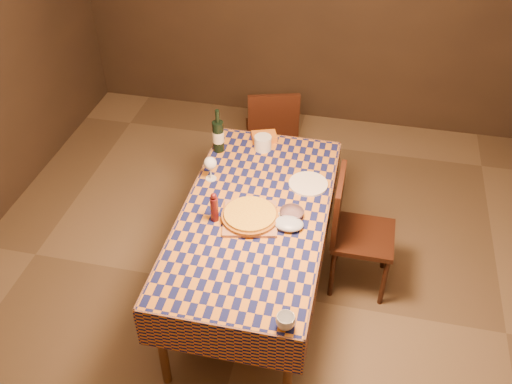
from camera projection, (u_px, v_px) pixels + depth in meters
room at (254, 138)px, 3.31m from camera, size 5.00×5.10×2.70m
dining_table at (254, 221)px, 3.73m from camera, size 0.94×1.84×0.77m
cutting_board at (250, 218)px, 3.62m from camera, size 0.40×0.40×0.02m
pizza at (250, 215)px, 3.60m from camera, size 0.41×0.41×0.04m
pepper_mill at (214, 208)px, 3.56m from camera, size 0.06×0.06×0.21m
bowl at (292, 214)px, 3.63m from camera, size 0.20×0.20×0.05m
wine_glass at (210, 164)px, 3.87m from camera, size 0.10×0.10×0.18m
wine_bottle at (218, 136)px, 4.14m from camera, size 0.09×0.09×0.34m
deli_tub at (263, 143)px, 4.20m from camera, size 0.14×0.14×0.11m
takeout_container at (264, 137)px, 4.32m from camera, size 0.22×0.18×0.05m
white_plate at (308, 184)px, 3.90m from camera, size 0.30×0.30×0.02m
tumbler at (286, 321)px, 2.96m from camera, size 0.12×0.12×0.08m
flour_patch at (270, 221)px, 3.62m from camera, size 0.23×0.19×0.00m
flour_bag at (289, 224)px, 3.56m from camera, size 0.23×0.20×0.06m
chair_far at (272, 130)px, 4.88m from camera, size 0.52×0.53×0.93m
chair_right at (353, 227)px, 3.94m from camera, size 0.43×0.42×0.93m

